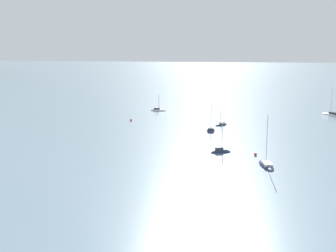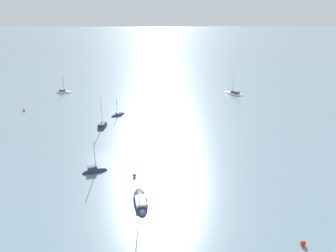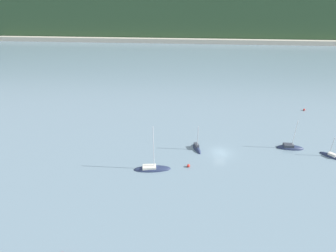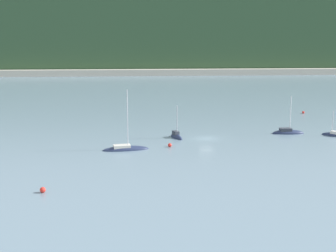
{
  "view_description": "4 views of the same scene",
  "coord_description": "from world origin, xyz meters",
  "px_view_note": "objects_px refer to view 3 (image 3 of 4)",
  "views": [
    {
      "loc": [
        -107.86,
        3.23,
        27.0
      ],
      "look_at": [
        17.4,
        15.27,
        1.15
      ],
      "focal_mm": 50.0,
      "sensor_mm": 36.0,
      "label": 1
    },
    {
      "loc": [
        -59.25,
        -11.33,
        30.61
      ],
      "look_at": [
        10.26,
        -12.81,
        2.76
      ],
      "focal_mm": 35.0,
      "sensor_mm": 36.0,
      "label": 2
    },
    {
      "loc": [
        -8.11,
        -53.66,
        34.18
      ],
      "look_at": [
        -13.33,
        8.08,
        2.5
      ],
      "focal_mm": 28.0,
      "sensor_mm": 36.0,
      "label": 3
    },
    {
      "loc": [
        -14.24,
        -86.72,
        19.1
      ],
      "look_at": [
        -6.85,
        7.18,
        1.21
      ],
      "focal_mm": 50.0,
      "sensor_mm": 36.0,
      "label": 4
    }
  ],
  "objects_px": {
    "mooring_buoy_1": "(188,166)",
    "sailboat_3": "(330,156)",
    "sailboat_0": "(152,169)",
    "mooring_buoy_2": "(304,110)",
    "sailboat_1": "(197,149)",
    "sailboat_4": "(290,148)"
  },
  "relations": [
    {
      "from": "sailboat_1",
      "to": "sailboat_4",
      "type": "distance_m",
      "value": 22.96
    },
    {
      "from": "mooring_buoy_2",
      "to": "sailboat_4",
      "type": "bearing_deg",
      "value": -116.81
    },
    {
      "from": "sailboat_0",
      "to": "sailboat_4",
      "type": "height_order",
      "value": "sailboat_0"
    },
    {
      "from": "sailboat_0",
      "to": "sailboat_4",
      "type": "distance_m",
      "value": 34.52
    },
    {
      "from": "sailboat_1",
      "to": "mooring_buoy_2",
      "type": "bearing_deg",
      "value": 108.11
    },
    {
      "from": "sailboat_0",
      "to": "sailboat_3",
      "type": "relative_size",
      "value": 1.98
    },
    {
      "from": "sailboat_0",
      "to": "mooring_buoy_1",
      "type": "xyz_separation_m",
      "value": [
        7.84,
        1.52,
        0.24
      ]
    },
    {
      "from": "mooring_buoy_1",
      "to": "mooring_buoy_2",
      "type": "distance_m",
      "value": 50.25
    },
    {
      "from": "sailboat_1",
      "to": "mooring_buoy_1",
      "type": "height_order",
      "value": "sailboat_1"
    },
    {
      "from": "sailboat_4",
      "to": "mooring_buoy_2",
      "type": "xyz_separation_m",
      "value": [
        12.21,
        24.16,
        0.22
      ]
    },
    {
      "from": "sailboat_3",
      "to": "mooring_buoy_2",
      "type": "bearing_deg",
      "value": -53.99
    },
    {
      "from": "sailboat_4",
      "to": "mooring_buoy_1",
      "type": "distance_m",
      "value": 26.65
    },
    {
      "from": "sailboat_0",
      "to": "mooring_buoy_1",
      "type": "bearing_deg",
      "value": 2.63
    },
    {
      "from": "mooring_buoy_1",
      "to": "sailboat_3",
      "type": "bearing_deg",
      "value": 11.9
    },
    {
      "from": "sailboat_4",
      "to": "mooring_buoy_2",
      "type": "bearing_deg",
      "value": 65.0
    },
    {
      "from": "sailboat_0",
      "to": "mooring_buoy_2",
      "type": "relative_size",
      "value": 17.15
    },
    {
      "from": "sailboat_0",
      "to": "sailboat_1",
      "type": "relative_size",
      "value": 1.56
    },
    {
      "from": "sailboat_3",
      "to": "mooring_buoy_1",
      "type": "xyz_separation_m",
      "value": [
        -32.91,
        -6.93,
        0.24
      ]
    },
    {
      "from": "mooring_buoy_1",
      "to": "sailboat_0",
      "type": "bearing_deg",
      "value": -169.03
    },
    {
      "from": "sailboat_3",
      "to": "sailboat_0",
      "type": "bearing_deg",
      "value": 56.2
    },
    {
      "from": "sailboat_4",
      "to": "mooring_buoy_2",
      "type": "relative_size",
      "value": 12.89
    },
    {
      "from": "sailboat_1",
      "to": "mooring_buoy_1",
      "type": "bearing_deg",
      "value": -33.13
    }
  ]
}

